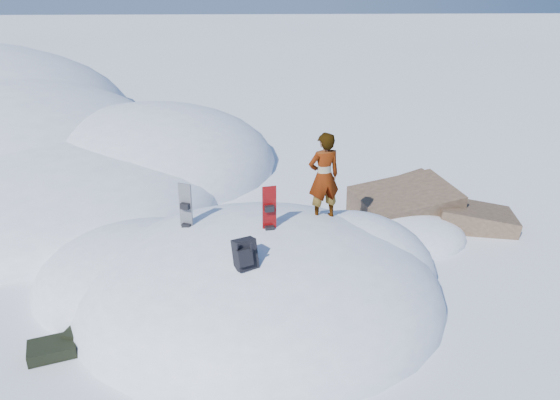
{
  "coord_description": "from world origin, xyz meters",
  "views": [
    {
      "loc": [
        0.12,
        -8.75,
        5.88
      ],
      "look_at": [
        0.42,
        0.3,
        1.9
      ],
      "focal_mm": 35.0,
      "sensor_mm": 36.0,
      "label": 1
    }
  ],
  "objects_px": {
    "snowboard_red": "(269,220)",
    "person": "(324,177)",
    "backpack": "(245,254)",
    "snowboard_dark": "(186,218)"
  },
  "relations": [
    {
      "from": "snowboard_red",
      "to": "person",
      "type": "height_order",
      "value": "person"
    },
    {
      "from": "backpack",
      "to": "person",
      "type": "distance_m",
      "value": 2.54
    },
    {
      "from": "backpack",
      "to": "person",
      "type": "xyz_separation_m",
      "value": [
        1.46,
        2.01,
        0.53
      ]
    },
    {
      "from": "snowboard_red",
      "to": "backpack",
      "type": "relative_size",
      "value": 2.32
    },
    {
      "from": "person",
      "to": "backpack",
      "type": "bearing_deg",
      "value": 35.95
    },
    {
      "from": "backpack",
      "to": "person",
      "type": "bearing_deg",
      "value": 28.79
    },
    {
      "from": "backpack",
      "to": "snowboard_dark",
      "type": "bearing_deg",
      "value": 101.61
    },
    {
      "from": "snowboard_red",
      "to": "person",
      "type": "distance_m",
      "value": 1.46
    },
    {
      "from": "snowboard_red",
      "to": "snowboard_dark",
      "type": "bearing_deg",
      "value": 152.84
    },
    {
      "from": "snowboard_red",
      "to": "backpack",
      "type": "distance_m",
      "value": 1.18
    }
  ]
}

